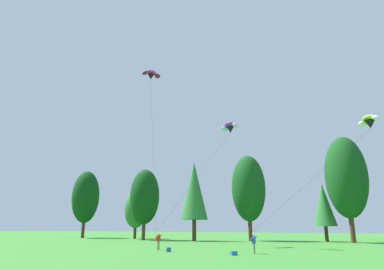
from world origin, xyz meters
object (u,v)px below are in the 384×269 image
at_px(picnic_cooler, 234,253).
at_px(kite_flyer_near, 158,239).
at_px(kite_flyer_mid, 254,242).
at_px(parafoil_kite_far_magenta, 151,75).
at_px(parafoil_kite_mid_lime_white, 369,121).
at_px(parafoil_kite_high_purple, 230,127).
at_px(backpack, 169,250).

bearing_deg(picnic_cooler, kite_flyer_near, 112.81).
bearing_deg(kite_flyer_mid, parafoil_kite_far_magenta, 150.98).
xyz_separation_m(kite_flyer_near, parafoil_kite_mid_lime_white, (21.50, 12.51, 13.45)).
bearing_deg(kite_flyer_near, parafoil_kite_far_magenta, 127.48).
xyz_separation_m(parafoil_kite_high_purple, parafoil_kite_far_magenta, (-11.75, 1.21, 9.50)).
height_order(kite_flyer_near, picnic_cooler, kite_flyer_near).
bearing_deg(parafoil_kite_far_magenta, parafoil_kite_high_purple, -5.87).
bearing_deg(backpack, picnic_cooler, -15.97).
height_order(kite_flyer_near, parafoil_kite_high_purple, parafoil_kite_high_purple).
bearing_deg(backpack, parafoil_kite_high_purple, 60.73).
height_order(kite_flyer_mid, picnic_cooler, kite_flyer_mid).
xyz_separation_m(parafoil_kite_mid_lime_white, parafoil_kite_far_magenta, (-27.32, -4.92, 8.79)).
bearing_deg(backpack, kite_flyer_mid, 1.64).
relative_size(parafoil_kite_mid_lime_white, picnic_cooler, 29.63).
height_order(kite_flyer_near, parafoil_kite_far_magenta, parafoil_kite_far_magenta).
relative_size(kite_flyer_mid, parafoil_kite_far_magenta, 0.08).
bearing_deg(parafoil_kite_mid_lime_white, parafoil_kite_high_purple, -158.52).
bearing_deg(parafoil_kite_mid_lime_white, kite_flyer_near, -149.80).
relative_size(backpack, picnic_cooler, 0.77).
bearing_deg(parafoil_kite_far_magenta, parafoil_kite_mid_lime_white, 10.20).
bearing_deg(picnic_cooler, backpack, 122.45).
bearing_deg(kite_flyer_mid, kite_flyer_near, 173.61).
distance_m(parafoil_kite_high_purple, picnic_cooler, 16.87).
relative_size(parafoil_kite_high_purple, parafoil_kite_far_magenta, 0.58).
relative_size(kite_flyer_mid, backpack, 4.23).
relative_size(kite_flyer_near, kite_flyer_mid, 1.00).
bearing_deg(kite_flyer_near, picnic_cooler, -20.68).
relative_size(kite_flyer_near, picnic_cooler, 3.25).
bearing_deg(picnic_cooler, parafoil_kite_mid_lime_white, 4.26).
bearing_deg(backpack, parafoil_kite_mid_lime_white, 31.90).
distance_m(parafoil_kite_high_purple, backpack, 16.37).
bearing_deg(parafoil_kite_mid_lime_white, parafoil_kite_far_magenta, -169.80).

